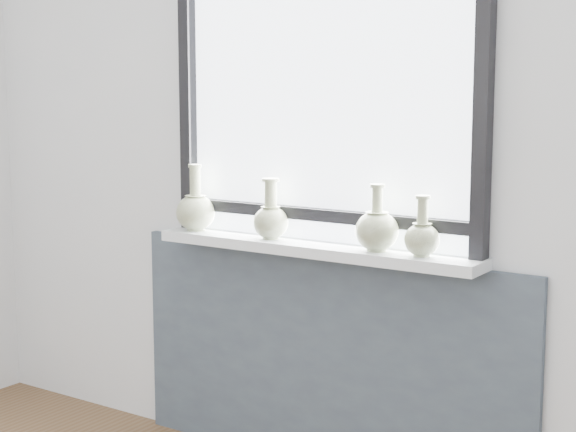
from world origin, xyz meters
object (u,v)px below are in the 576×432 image
Objects in this scene: vase_d at (422,237)px; vase_a at (196,210)px; vase_b at (271,219)px; vase_c at (377,229)px; windowsill at (312,249)px.

vase_a is at bearing 179.76° from vase_d.
vase_a is 1.15× the size of vase_b.
vase_d is (0.17, -0.00, -0.01)m from vase_c.
vase_c reaches higher than vase_d.
vase_a reaches higher than windowsill.
vase_a reaches higher than vase_c.
vase_a is 0.82m from vase_c.
vase_b is at bearing 179.78° from vase_c.
vase_b is 1.11× the size of vase_d.
vase_c reaches higher than windowsill.
vase_b reaches higher than windowsill.
vase_c is (0.27, -0.01, 0.10)m from windowsill.
vase_d is at bearing -0.24° from vase_a.
vase_c is 1.13× the size of vase_d.
windowsill is at bearing 2.39° from vase_b.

